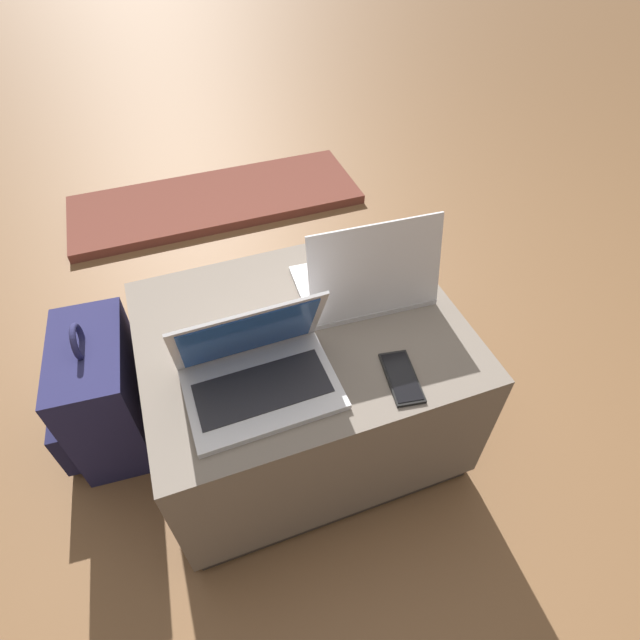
{
  "coord_description": "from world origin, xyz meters",
  "views": [
    {
      "loc": [
        -0.25,
        -0.83,
        1.41
      ],
      "look_at": [
        0.03,
        -0.06,
        0.55
      ],
      "focal_mm": 28.0,
      "sensor_mm": 36.0,
      "label": 1
    }
  ],
  "objects_px": {
    "cell_phone": "(402,377)",
    "laptop_near": "(258,370)",
    "laptop_far": "(366,280)",
    "backpack": "(102,395)"
  },
  "relations": [
    {
      "from": "laptop_far",
      "to": "backpack",
      "type": "xyz_separation_m",
      "value": [
        -0.76,
        0.14,
        -0.33
      ]
    },
    {
      "from": "laptop_far",
      "to": "cell_phone",
      "type": "relative_size",
      "value": 2.19
    },
    {
      "from": "laptop_near",
      "to": "laptop_far",
      "type": "relative_size",
      "value": 0.96
    },
    {
      "from": "cell_phone",
      "to": "backpack",
      "type": "distance_m",
      "value": 0.89
    },
    {
      "from": "backpack",
      "to": "laptop_far",
      "type": "bearing_deg",
      "value": 84.13
    },
    {
      "from": "cell_phone",
      "to": "backpack",
      "type": "height_order",
      "value": "cell_phone"
    },
    {
      "from": "laptop_near",
      "to": "laptop_far",
      "type": "bearing_deg",
      "value": 27.67
    },
    {
      "from": "cell_phone",
      "to": "laptop_near",
      "type": "bearing_deg",
      "value": 171.09
    },
    {
      "from": "laptop_far",
      "to": "backpack",
      "type": "height_order",
      "value": "laptop_far"
    },
    {
      "from": "cell_phone",
      "to": "laptop_far",
      "type": "bearing_deg",
      "value": 92.57
    }
  ]
}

